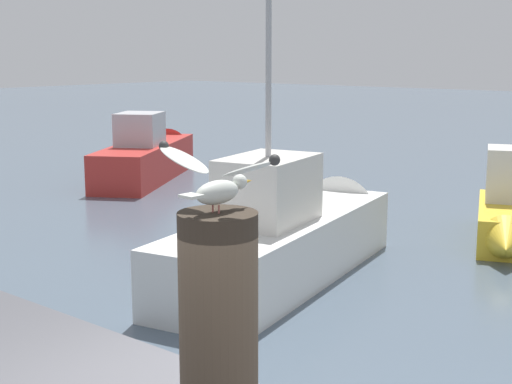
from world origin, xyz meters
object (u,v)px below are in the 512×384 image
object	(u,v)px
mooring_post	(219,326)
boat_yellow	(504,214)
boat_red	(151,155)
seagull	(218,180)
boat_white	(299,230)

from	to	relation	value
mooring_post	boat_yellow	distance (m)	10.60
mooring_post	boat_yellow	size ratio (longest dim) A/B	0.28
boat_red	boat_yellow	size ratio (longest dim) A/B	1.60
boat_red	boat_yellow	distance (m)	9.91
mooring_post	seagull	size ratio (longest dim) A/B	1.45
boat_yellow	seagull	bearing A→B (deg)	-75.50
mooring_post	boat_white	distance (m)	8.15
seagull	boat_white	xyz separation A→B (m)	(-4.44, 6.66, -2.14)
mooring_post	boat_red	world-z (taller)	mooring_post
mooring_post	boat_red	size ratio (longest dim) A/B	0.18
boat_red	boat_yellow	xyz separation A→B (m)	(9.87, -0.88, -0.07)
boat_yellow	mooring_post	bearing A→B (deg)	-75.51
boat_white	boat_yellow	world-z (taller)	boat_white
boat_white	boat_yellow	distance (m)	3.93
seagull	boat_white	size ratio (longest dim) A/B	0.11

